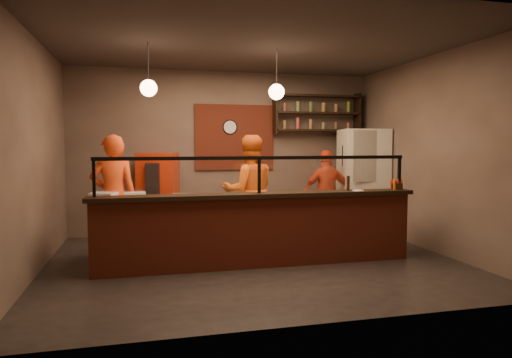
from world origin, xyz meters
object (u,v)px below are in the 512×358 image
object	(u,v)px
fridge	(363,182)
cook_left	(113,196)
wall_clock	(230,127)
pizza_dough	(246,199)
red_cooler	(158,195)
cook_mid	(249,191)
condiment_caddy	(396,186)
cook_right	(327,193)
pepper_mill	(348,183)

from	to	relation	value
fridge	cook_left	bearing A→B (deg)	-160.66
wall_clock	pizza_dough	xyz separation A→B (m)	(-0.17, -2.17, -1.19)
red_cooler	pizza_dough	world-z (taller)	red_cooler
wall_clock	cook_mid	world-z (taller)	wall_clock
cook_left	cook_mid	bearing A→B (deg)	-176.93
red_cooler	condiment_caddy	bearing A→B (deg)	-19.05
wall_clock	condiment_caddy	xyz separation A→B (m)	(2.10, -2.72, -0.99)
cook_left	cook_right	size ratio (longest dim) A/B	1.15
wall_clock	red_cooler	size ratio (longest dim) A/B	0.19
fridge	pizza_dough	bearing A→B (deg)	-144.14
cook_mid	cook_right	world-z (taller)	cook_mid
cook_right	condiment_caddy	distance (m)	1.83
pizza_dough	pepper_mill	bearing A→B (deg)	-20.38
cook_right	pizza_dough	bearing A→B (deg)	32.62
wall_clock	cook_right	distance (m)	2.32
wall_clock	red_cooler	bearing A→B (deg)	-167.74
cook_left	pizza_dough	xyz separation A→B (m)	(1.98, -0.50, -0.05)
pizza_dough	pepper_mill	xyz separation A→B (m)	(1.46, -0.54, 0.26)
fridge	pepper_mill	world-z (taller)	fridge
cook_left	pizza_dough	bearing A→B (deg)	163.73
fridge	condiment_caddy	xyz separation A→B (m)	(-0.40, -1.90, 0.08)
cook_left	cook_right	world-z (taller)	cook_left
wall_clock	cook_mid	size ratio (longest dim) A/B	0.16
wall_clock	cook_mid	bearing A→B (deg)	-87.92
wall_clock	fridge	distance (m)	2.84
cook_left	cook_mid	world-z (taller)	cook_mid
condiment_caddy	cook_right	bearing A→B (deg)	103.01
fridge	cook_mid	bearing A→B (deg)	-156.14
red_cooler	pepper_mill	world-z (taller)	red_cooler
fridge	pepper_mill	size ratio (longest dim) A/B	9.38
condiment_caddy	cook_left	bearing A→B (deg)	166.10
wall_clock	condiment_caddy	size ratio (longest dim) A/B	1.80
cook_right	condiment_caddy	xyz separation A→B (m)	(0.41, -1.77, 0.28)
cook_left	red_cooler	xyz separation A→B (m)	(0.72, 1.36, -0.15)
wall_clock	pizza_dough	size ratio (longest dim) A/B	0.67
wall_clock	cook_left	xyz separation A→B (m)	(-2.15, -1.67, -1.15)
red_cooler	wall_clock	bearing A→B (deg)	27.60
cook_mid	pepper_mill	size ratio (longest dim) A/B	8.75
wall_clock	red_cooler	distance (m)	1.96
wall_clock	red_cooler	world-z (taller)	wall_clock
cook_right	condiment_caddy	size ratio (longest dim) A/B	9.92
wall_clock	pizza_dough	bearing A→B (deg)	-94.37
cook_left	pepper_mill	size ratio (longest dim) A/B	8.70
cook_right	wall_clock	bearing A→B (deg)	-30.11
cook_mid	red_cooler	world-z (taller)	cook_mid
cook_left	pepper_mill	world-z (taller)	cook_left
wall_clock	condiment_caddy	distance (m)	3.58
condiment_caddy	red_cooler	bearing A→B (deg)	145.61
fridge	red_cooler	xyz separation A→B (m)	(-3.93, 0.52, -0.23)
cook_right	pizza_dough	size ratio (longest dim) A/B	3.71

